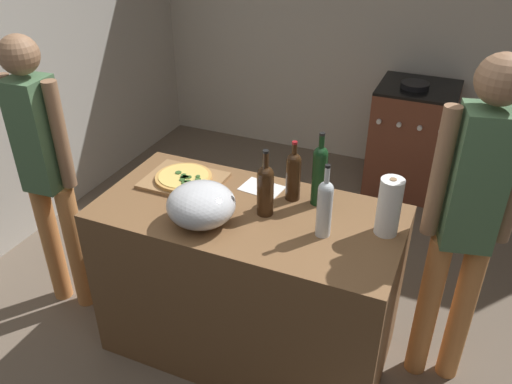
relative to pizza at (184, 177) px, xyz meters
The scene contains 16 objects.
ground_plane 1.39m from the pizza, 56.79° to the left, with size 4.70×3.64×0.02m, color #6B5B4C.
kitchen_wall_rear 2.51m from the pizza, 77.04° to the left, with size 4.70×0.10×2.60m, color #BCB7AD.
kitchen_wall_left 1.80m from the pizza, 151.08° to the left, with size 0.10×3.64×2.60m, color #BCB7AD.
counter 0.65m from the pizza, 15.51° to the right, with size 1.48×0.73×0.90m, color brown.
cutting_board 0.02m from the pizza, 143.54° to the left, with size 0.40×0.32×0.02m, color #9E7247.
pizza is the anchor object (origin of this frame).
mixing_bowl 0.40m from the pizza, 47.66° to the right, with size 0.32×0.32×0.19m.
paper_towel_roll 1.07m from the pizza, ahead, with size 0.11×0.11×0.28m.
wine_bottle_clear 0.53m from the pizza, 11.56° to the right, with size 0.08×0.08×0.34m.
wine_bottle_amber 0.59m from the pizza, ahead, with size 0.07×0.07×0.31m.
wine_bottle_dark 0.72m from the pizza, ahead, with size 0.07×0.07×0.38m.
wine_bottle_green 0.83m from the pizza, 11.11° to the right, with size 0.07×0.07×0.35m.
recipe_sheet 0.41m from the pizza, 14.61° to the left, with size 0.21×0.15×0.00m, color white.
stove 2.27m from the pizza, 65.69° to the left, with size 0.61×0.60×0.93m.
person_in_stripes 0.77m from the pizza, 164.69° to the right, with size 0.36×0.21×1.65m.
person_in_red 1.40m from the pizza, ahead, with size 0.38×0.24×1.72m.
Camera 1 is at (0.74, -1.38, 2.29)m, focal length 37.02 mm.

